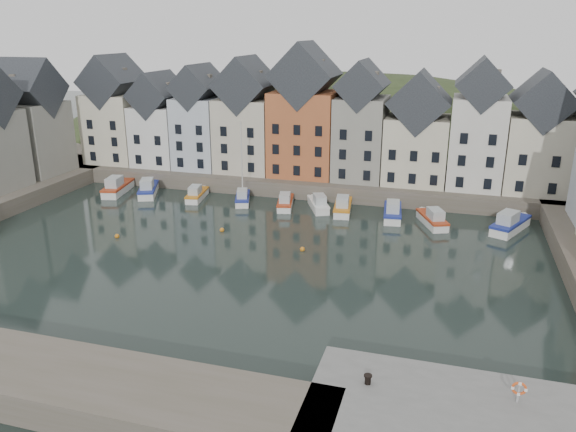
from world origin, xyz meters
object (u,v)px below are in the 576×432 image
at_px(boat_a, 117,188).
at_px(life_ring_post, 519,389).
at_px(mooring_bollard, 368,379).
at_px(boat_d, 243,198).

bearing_deg(boat_a, life_ring_post, -48.21).
xyz_separation_m(mooring_bollard, life_ring_post, (8.01, 0.59, 0.55)).
height_order(boat_a, boat_d, boat_d).
relative_size(boat_a, mooring_bollard, 13.00).
relative_size(mooring_bollard, life_ring_post, 0.43).
bearing_deg(boat_d, mooring_bollard, -78.10).
relative_size(boat_a, boat_d, 0.69).
xyz_separation_m(boat_d, life_ring_post, (29.75, -36.31, 2.18)).
height_order(boat_d, life_ring_post, boat_d).
xyz_separation_m(boat_d, mooring_bollard, (21.73, -36.90, 1.63)).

